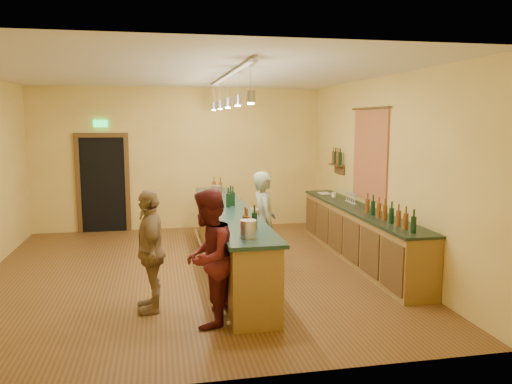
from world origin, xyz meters
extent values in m
plane|color=#573418|center=(0.00, 0.00, 0.00)|extent=(7.00, 7.00, 0.00)
cube|color=silver|center=(0.00, 0.00, 3.20)|extent=(6.50, 7.00, 0.02)
cube|color=gold|center=(0.00, 3.50, 1.60)|extent=(6.50, 0.02, 3.20)
cube|color=gold|center=(0.00, -3.50, 1.60)|extent=(6.50, 0.02, 3.20)
cube|color=gold|center=(3.25, 0.00, 1.60)|extent=(0.02, 7.00, 3.20)
cube|color=black|center=(-1.70, 3.48, 1.05)|extent=(0.95, 0.06, 2.10)
cube|color=#4B2E16|center=(-2.22, 3.46, 1.05)|extent=(0.10, 0.08, 2.10)
cube|color=#4B2E16|center=(-1.18, 3.46, 1.05)|extent=(0.10, 0.08, 2.10)
cube|color=#4B2E16|center=(-1.70, 3.46, 2.15)|extent=(1.15, 0.08, 0.10)
cube|color=#19E54C|center=(-1.70, 3.45, 2.40)|extent=(0.30, 0.04, 0.15)
cube|color=maroon|center=(3.23, 0.40, 1.85)|extent=(0.03, 1.40, 1.60)
cube|color=#4B2E16|center=(3.16, 1.90, 1.55)|extent=(0.16, 0.55, 0.03)
cube|color=#4B2E16|center=(3.23, 1.90, 1.45)|extent=(0.03, 0.55, 0.18)
cube|color=olive|center=(2.97, 0.20, 0.45)|extent=(0.55, 4.50, 0.90)
cube|color=black|center=(2.97, 0.20, 0.92)|extent=(0.60, 4.55, 0.04)
cylinder|color=silver|center=(2.97, 1.50, 0.99)|extent=(0.09, 0.09, 0.09)
cube|color=silver|center=(2.94, 2.00, 0.95)|extent=(0.22, 0.30, 0.01)
cube|color=olive|center=(0.62, 0.00, 0.50)|extent=(0.60, 5.00, 1.00)
cube|color=#19332E|center=(0.62, 0.00, 1.02)|extent=(0.70, 5.10, 0.05)
cylinder|color=silver|center=(0.26, 0.00, 0.15)|extent=(0.05, 5.00, 0.05)
cylinder|color=silver|center=(0.57, -2.10, 1.16)|extent=(0.20, 0.20, 0.22)
cylinder|color=silver|center=(0.57, 1.20, 1.16)|extent=(0.20, 0.20, 0.22)
cube|color=silver|center=(0.62, 0.00, 3.14)|extent=(0.06, 4.60, 0.05)
cylinder|color=silver|center=(0.62, -2.00, 2.95)|extent=(0.01, 0.01, 0.35)
cylinder|color=#A5A5AD|center=(0.62, -2.00, 2.75)|extent=(0.11, 0.11, 0.14)
cylinder|color=#FFEABF|center=(0.62, -2.00, 2.67)|extent=(0.08, 0.08, 0.02)
cylinder|color=silver|center=(0.62, -1.00, 2.95)|extent=(0.01, 0.01, 0.35)
cylinder|color=#A5A5AD|center=(0.62, -1.00, 2.75)|extent=(0.11, 0.11, 0.14)
cylinder|color=#FFEABF|center=(0.62, -1.00, 2.67)|extent=(0.08, 0.08, 0.02)
cylinder|color=silver|center=(0.62, 0.00, 2.95)|extent=(0.01, 0.01, 0.35)
cylinder|color=#A5A5AD|center=(0.62, 0.00, 2.75)|extent=(0.11, 0.11, 0.14)
cylinder|color=#FFEABF|center=(0.62, 0.00, 2.67)|extent=(0.08, 0.08, 0.02)
cylinder|color=silver|center=(0.62, 1.00, 2.95)|extent=(0.01, 0.01, 0.35)
cylinder|color=#A5A5AD|center=(0.62, 1.00, 2.75)|extent=(0.11, 0.11, 0.14)
cylinder|color=#FFEABF|center=(0.62, 1.00, 2.67)|extent=(0.08, 0.08, 0.02)
cylinder|color=silver|center=(0.62, 2.00, 2.95)|extent=(0.01, 0.01, 0.35)
cylinder|color=#A5A5AD|center=(0.62, 2.00, 2.75)|extent=(0.11, 0.11, 0.14)
cylinder|color=#FFEABF|center=(0.62, 2.00, 2.67)|extent=(0.08, 0.08, 0.02)
imported|color=gray|center=(1.17, -0.22, 0.83)|extent=(0.41, 0.61, 1.66)
imported|color=#59191E|center=(0.07, -2.13, 0.83)|extent=(0.90, 0.99, 1.66)
imported|color=#997A51|center=(-0.62, -1.53, 0.80)|extent=(0.44, 0.96, 1.60)
cylinder|color=#A4814A|center=(1.24, 1.38, 0.75)|extent=(0.37, 0.37, 0.04)
cylinder|color=#A4814A|center=(1.39, 1.38, 0.36)|extent=(0.04, 0.04, 0.73)
cylinder|color=#A4814A|center=(1.17, 1.50, 0.36)|extent=(0.04, 0.04, 0.73)
cylinder|color=#A4814A|center=(1.17, 1.25, 0.36)|extent=(0.04, 0.04, 0.73)
camera|label=1|loc=(-0.49, -7.94, 2.47)|focal=35.00mm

